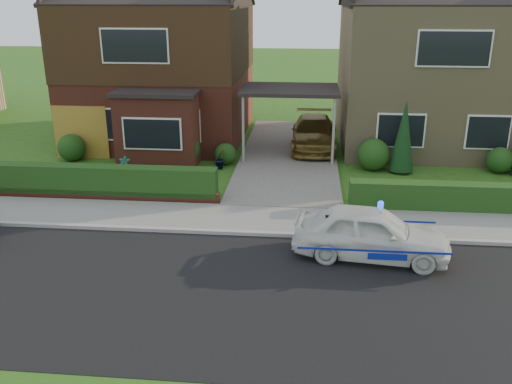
# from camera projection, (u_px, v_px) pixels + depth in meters

# --- Properties ---
(ground) EXTENTS (120.00, 120.00, 0.00)m
(ground) POSITION_uv_depth(u_px,v_px,m) (270.00, 295.00, 11.83)
(ground) COLOR #2A5216
(ground) RESTS_ON ground
(road) EXTENTS (60.00, 6.00, 0.02)m
(road) POSITION_uv_depth(u_px,v_px,m) (270.00, 295.00, 11.83)
(road) COLOR black
(road) RESTS_ON ground
(kerb) EXTENTS (60.00, 0.16, 0.12)m
(kerb) POSITION_uv_depth(u_px,v_px,m) (278.00, 235.00, 14.66)
(kerb) COLOR #9E9993
(kerb) RESTS_ON ground
(sidewalk) EXTENTS (60.00, 2.00, 0.10)m
(sidewalk) POSITION_uv_depth(u_px,v_px,m) (280.00, 220.00, 15.65)
(sidewalk) COLOR slate
(sidewalk) RESTS_ON ground
(driveway) EXTENTS (3.80, 12.00, 0.12)m
(driveway) POSITION_uv_depth(u_px,v_px,m) (289.00, 154.00, 22.10)
(driveway) COLOR #666059
(driveway) RESTS_ON ground
(house_left) EXTENTS (7.50, 9.53, 7.25)m
(house_left) POSITION_uv_depth(u_px,v_px,m) (163.00, 52.00, 24.06)
(house_left) COLOR brown
(house_left) RESTS_ON ground
(house_right) EXTENTS (7.50, 8.06, 7.25)m
(house_right) POSITION_uv_depth(u_px,v_px,m) (429.00, 58.00, 23.17)
(house_right) COLOR #9A875E
(house_right) RESTS_ON ground
(carport_link) EXTENTS (3.80, 3.00, 2.77)m
(carport_link) POSITION_uv_depth(u_px,v_px,m) (290.00, 91.00, 21.18)
(carport_link) COLOR black
(carport_link) RESTS_ON ground
(garage_door) EXTENTS (2.20, 0.10, 2.10)m
(garage_door) POSITION_uv_depth(u_px,v_px,m) (81.00, 132.00, 21.53)
(garage_door) COLOR olive
(garage_door) RESTS_ON ground
(dwarf_wall) EXTENTS (7.70, 0.25, 0.36)m
(dwarf_wall) POSITION_uv_depth(u_px,v_px,m) (100.00, 195.00, 17.24)
(dwarf_wall) COLOR brown
(dwarf_wall) RESTS_ON ground
(hedge_left) EXTENTS (7.50, 0.55, 0.90)m
(hedge_left) POSITION_uv_depth(u_px,v_px,m) (102.00, 199.00, 17.45)
(hedge_left) COLOR black
(hedge_left) RESTS_ON ground
(hedge_right) EXTENTS (7.50, 0.55, 0.80)m
(hedge_right) POSITION_uv_depth(u_px,v_px,m) (474.00, 213.00, 16.32)
(hedge_right) COLOR black
(hedge_right) RESTS_ON ground
(shrub_left_far) EXTENTS (1.08, 1.08, 1.08)m
(shrub_left_far) POSITION_uv_depth(u_px,v_px,m) (72.00, 148.00, 21.29)
(shrub_left_far) COLOR black
(shrub_left_far) RESTS_ON ground
(shrub_left_mid) EXTENTS (1.32, 1.32, 1.32)m
(shrub_left_mid) POSITION_uv_depth(u_px,v_px,m) (183.00, 149.00, 20.67)
(shrub_left_mid) COLOR black
(shrub_left_mid) RESTS_ON ground
(shrub_left_near) EXTENTS (0.84, 0.84, 0.84)m
(shrub_left_near) POSITION_uv_depth(u_px,v_px,m) (225.00, 154.00, 20.89)
(shrub_left_near) COLOR black
(shrub_left_near) RESTS_ON ground
(shrub_right_near) EXTENTS (1.20, 1.20, 1.20)m
(shrub_right_near) POSITION_uv_depth(u_px,v_px,m) (373.00, 154.00, 20.14)
(shrub_right_near) COLOR black
(shrub_right_near) RESTS_ON ground
(shrub_right_mid) EXTENTS (0.96, 0.96, 0.96)m
(shrub_right_mid) POSITION_uv_depth(u_px,v_px,m) (500.00, 160.00, 19.86)
(shrub_right_mid) COLOR black
(shrub_right_mid) RESTS_ON ground
(conifer_a) EXTENTS (0.90, 0.90, 2.60)m
(conifer_a) POSITION_uv_depth(u_px,v_px,m) (403.00, 138.00, 19.62)
(conifer_a) COLOR black
(conifer_a) RESTS_ON ground
(police_car) EXTENTS (3.51, 3.97, 1.46)m
(police_car) POSITION_uv_depth(u_px,v_px,m) (371.00, 233.00, 13.31)
(police_car) COLOR silver
(police_car) RESTS_ON ground
(driveway_car) EXTENTS (1.82, 4.47, 1.30)m
(driveway_car) POSITION_uv_depth(u_px,v_px,m) (314.00, 133.00, 22.66)
(driveway_car) COLOR brown
(driveway_car) RESTS_ON driveway
(potted_plant_a) EXTENTS (0.43, 0.33, 0.72)m
(potted_plant_a) POSITION_uv_depth(u_px,v_px,m) (125.00, 167.00, 19.48)
(potted_plant_a) COLOR gray
(potted_plant_a) RESTS_ON ground
(potted_plant_b) EXTENTS (0.55, 0.53, 0.79)m
(potted_plant_b) POSITION_uv_depth(u_px,v_px,m) (220.00, 159.00, 20.34)
(potted_plant_b) COLOR gray
(potted_plant_b) RESTS_ON ground
(potted_plant_c) EXTENTS (0.41, 0.41, 0.68)m
(potted_plant_c) POSITION_uv_depth(u_px,v_px,m) (84.00, 182.00, 17.92)
(potted_plant_c) COLOR gray
(potted_plant_c) RESTS_ON ground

